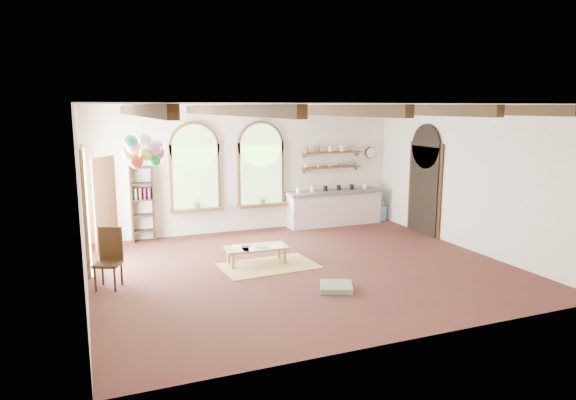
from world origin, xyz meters
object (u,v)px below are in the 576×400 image
kitchen_counter (334,207)px  coffee_table (256,249)px  side_chair (109,271)px  balloon_cluster (144,151)px

kitchen_counter → coffee_table: kitchen_counter is taller
kitchen_counter → coffee_table: 4.03m
coffee_table → side_chair: side_chair is taller
coffee_table → balloon_cluster: bearing=170.6°
balloon_cluster → kitchen_counter: bearing=23.6°
side_chair → kitchen_counter: bearing=26.6°
kitchen_counter → coffee_table: (-3.07, -2.60, -0.16)m
side_chair → balloon_cluster: balloon_cluster is taller
kitchen_counter → coffee_table: bearing=-139.8°
balloon_cluster → coffee_table: bearing=-9.4°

